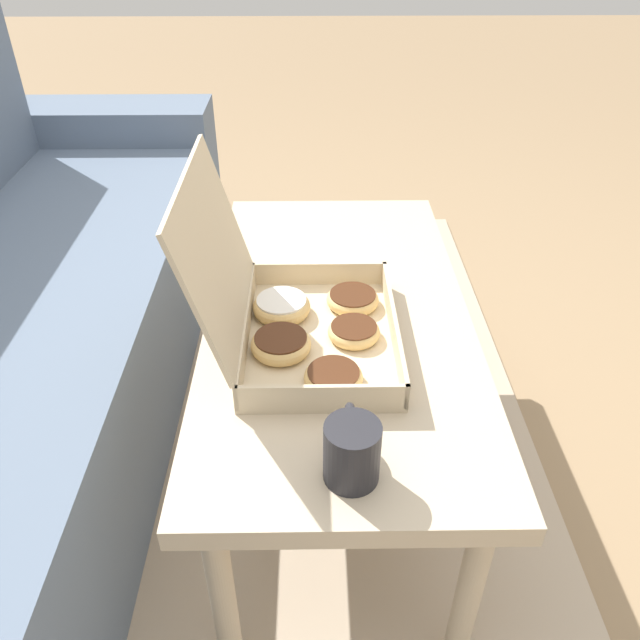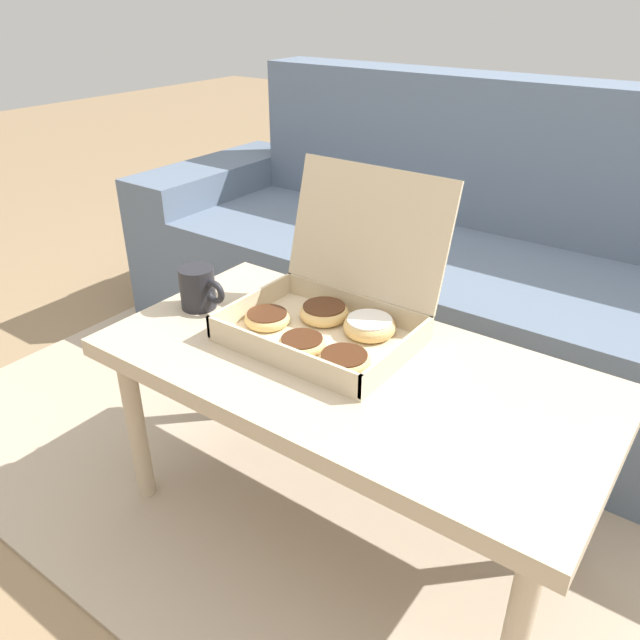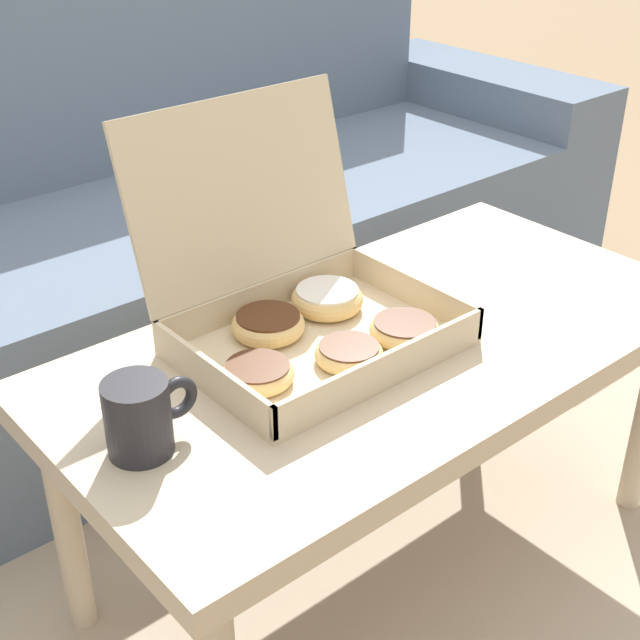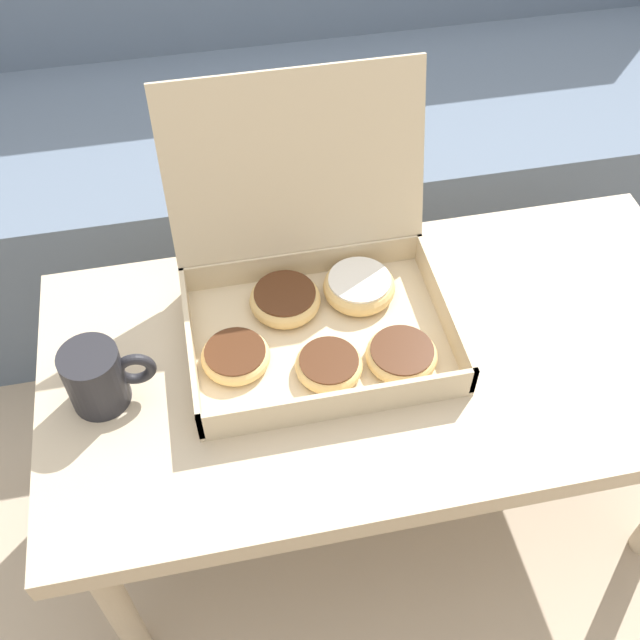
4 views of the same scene
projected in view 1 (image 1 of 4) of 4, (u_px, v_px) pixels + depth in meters
name	position (u px, v px, depth m)	size (l,w,h in m)	color
ground_plane	(310.00, 465.00, 1.55)	(12.00, 12.00, 0.00)	#937756
area_rug	(189.00, 465.00, 1.55)	(2.65, 1.75, 0.01)	tan
coffee_table	(338.00, 330.00, 1.31)	(1.06, 0.53, 0.47)	#C6B293
pastry_box	(298.00, 316.00, 1.17)	(0.40, 0.37, 0.34)	beige
coffee_mug	(352.00, 450.00, 0.90)	(0.13, 0.08, 0.10)	#232328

